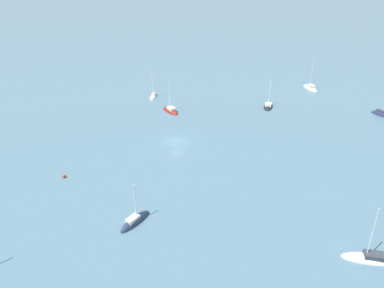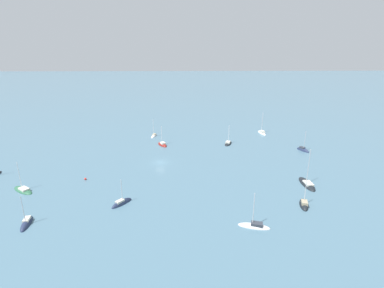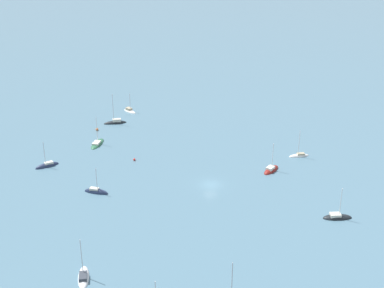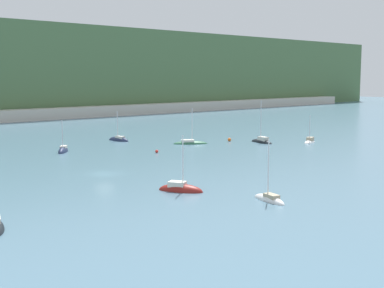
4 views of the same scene
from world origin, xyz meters
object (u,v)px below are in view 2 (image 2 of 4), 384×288
Objects in this scene: sailboat_0 at (27,224)px; sailboat_12 at (254,226)px; sailboat_11 at (228,144)px; mooring_buoy_0 at (85,179)px; sailboat_4 at (262,133)px; sailboat_7 at (307,184)px; sailboat_10 at (162,145)px; sailboat_5 at (154,136)px; sailboat_8 at (303,150)px; sailboat_3 at (23,190)px; sailboat_6 at (122,204)px; sailboat_9 at (304,205)px.

sailboat_0 is 0.91× the size of sailboat_12.
sailboat_11 is 50.38m from mooring_buoy_0.
sailboat_7 is at bearing 169.55° from sailboat_4.
sailboat_11 is (-23.32, -0.91, -0.00)m from sailboat_10.
sailboat_11 is at bearing 23.01° from sailboat_7.
mooring_buoy_0 is at bearing -7.28° from sailboat_5.
sailboat_8 is at bearing -105.40° from sailboat_12.
sailboat_12 is at bearing 174.44° from sailboat_10.
sailboat_12 is (25.73, 42.98, 0.01)m from sailboat_8.
sailboat_7 is at bearing -118.48° from sailboat_12.
sailboat_3 reaches higher than sailboat_11.
sailboat_6 is 0.87× the size of sailboat_8.
sailboat_10 is at bearing 33.97° from sailboat_5.
sailboat_11 is at bearing -116.86° from sailboat_10.
sailboat_5 is at bearing -110.42° from mooring_buoy_0.
sailboat_6 is 0.89× the size of sailboat_10.
sailboat_8 is 1.02× the size of sailboat_10.
sailboat_12 reaches higher than mooring_buoy_0.
sailboat_3 reaches higher than mooring_buoy_0.
sailboat_8 reaches higher than sailboat_0.
sailboat_12 reaches higher than sailboat_9.
sailboat_0 is at bearing 154.57° from sailboat_3.
sailboat_6 is at bearing 103.67° from sailboat_0.
sailboat_6 is 11.86× the size of mooring_buoy_0.
sailboat_3 is 66.37m from sailboat_9.
sailboat_4 is at bearing 175.92° from sailboat_8.
sailboat_7 is at bearing -133.78° from sailboat_11.
sailboat_9 is 0.90× the size of sailboat_10.
sailboat_3 is at bearing 88.70° from sailboat_7.
sailboat_3 is at bearing 107.54° from sailboat_10.
sailboat_0 is 16.34m from sailboat_3.
sailboat_4 is 1.33× the size of sailboat_6.
sailboat_5 is 1.09× the size of sailboat_9.
sailboat_3 reaches higher than sailboat_10.
sailboat_7 reaches higher than sailboat_8.
sailboat_4 reaches higher than sailboat_8.
sailboat_6 is 40.67m from sailboat_10.
mooring_buoy_0 is (-13.30, -5.73, 0.21)m from sailboat_3.
sailboat_9 is 0.87× the size of sailboat_12.
sailboat_6 is at bearing 129.18° from sailboat_4.
mooring_buoy_0 is (18.20, 27.62, 0.20)m from sailboat_10.
sailboat_11 reaches higher than sailboat_6.
sailboat_4 is 1.32× the size of sailboat_9.
sailboat_0 is at bearing 101.65° from sailboat_7.
sailboat_5 is at bearing 91.05° from sailboat_11.
sailboat_5 is 50.76m from sailboat_6.
sailboat_10 is 33.08m from mooring_buoy_0.
sailboat_4 is at bearing 125.11° from sailboat_0.
sailboat_8 is 50.09m from sailboat_12.
sailboat_5 reaches higher than mooring_buoy_0.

